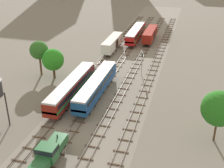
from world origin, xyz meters
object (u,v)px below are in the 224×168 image
object	(u,v)px
shunter_loco_left_nearest	(49,152)
diesel_railcar_left_farther	(136,32)
diesel_railcar_far_left_near	(72,87)
diesel_railcar_left_mid	(96,85)
freight_boxcar_centre_left_far	(150,34)
signal_post_nearest	(142,61)
freight_boxcar_far_left_midfar	(112,43)

from	to	relation	value
shunter_loco_left_nearest	diesel_railcar_left_farther	size ratio (longest dim) A/B	0.41
diesel_railcar_far_left_near	diesel_railcar_left_farther	xyz separation A→B (m)	(4.57, 42.89, 0.00)
diesel_railcar_left_farther	diesel_railcar_left_mid	bearing A→B (deg)	-90.00
diesel_railcar_left_farther	freight_boxcar_centre_left_far	bearing A→B (deg)	-1.24
shunter_loco_left_nearest	freight_boxcar_centre_left_far	world-z (taller)	freight_boxcar_centre_left_far
diesel_railcar_far_left_near	diesel_railcar_left_mid	distance (m)	4.98
shunter_loco_left_nearest	diesel_railcar_far_left_near	xyz separation A→B (m)	(-4.57, 19.37, 0.59)
diesel_railcar_left_mid	diesel_railcar_left_farther	xyz separation A→B (m)	(0.00, 40.92, 0.00)
freight_boxcar_centre_left_far	signal_post_nearest	distance (m)	27.39
diesel_railcar_far_left_near	freight_boxcar_centre_left_far	bearing A→B (deg)	77.93
diesel_railcar_left_mid	freight_boxcar_far_left_midfar	size ratio (longest dim) A/B	1.46
diesel_railcar_far_left_near	signal_post_nearest	world-z (taller)	signal_post_nearest
shunter_loco_left_nearest	diesel_railcar_left_farther	distance (m)	62.27
shunter_loco_left_nearest	diesel_railcar_left_mid	xyz separation A→B (m)	(0.00, 21.35, 0.59)
shunter_loco_left_nearest	diesel_railcar_far_left_near	bearing A→B (deg)	103.28
diesel_railcar_left_mid	signal_post_nearest	xyz separation A→B (m)	(6.86, 13.55, 0.91)
shunter_loco_left_nearest	diesel_railcar_left_farther	world-z (taller)	diesel_railcar_left_farther
diesel_railcar_left_mid	freight_boxcar_centre_left_far	bearing A→B (deg)	83.60
shunter_loco_left_nearest	signal_post_nearest	size ratio (longest dim) A/B	1.53
freight_boxcar_far_left_midfar	diesel_railcar_left_farther	size ratio (longest dim) A/B	0.68
diesel_railcar_left_mid	freight_boxcar_far_left_midfar	xyz separation A→B (m)	(-4.57, 28.65, -0.15)
diesel_railcar_far_left_near	signal_post_nearest	bearing A→B (deg)	53.64
shunter_loco_left_nearest	freight_boxcar_far_left_midfar	size ratio (longest dim) A/B	0.60
diesel_railcar_far_left_near	signal_post_nearest	size ratio (longest dim) A/B	3.70
shunter_loco_left_nearest	signal_post_nearest	world-z (taller)	signal_post_nearest
shunter_loco_left_nearest	freight_boxcar_far_left_midfar	xyz separation A→B (m)	(-4.57, 49.99, 0.44)
freight_boxcar_far_left_midfar	signal_post_nearest	distance (m)	18.96
diesel_railcar_left_mid	diesel_railcar_far_left_near	bearing A→B (deg)	-156.67
shunter_loco_left_nearest	diesel_railcar_far_left_near	distance (m)	19.91
freight_boxcar_far_left_midfar	diesel_railcar_left_farther	bearing A→B (deg)	69.60
diesel_railcar_far_left_near	diesel_railcar_left_mid	world-z (taller)	same
diesel_railcar_left_mid	freight_boxcar_far_left_midfar	world-z (taller)	diesel_railcar_left_mid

